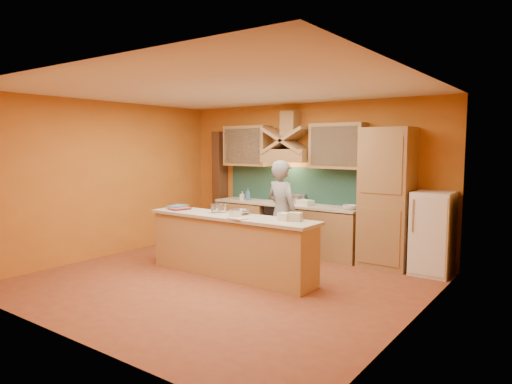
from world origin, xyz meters
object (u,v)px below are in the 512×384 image
Objects in this scene: person at (282,213)px; kitchen_scale at (235,214)px; fridge at (433,233)px; mixing_bowl at (241,212)px; stove at (286,228)px.

person is 13.15× the size of kitchen_scale.
fridge is 9.67× the size of kitchen_scale.
fridge is 0.74× the size of person.
fridge reaches higher than kitchen_scale.
kitchen_scale is 0.47× the size of mixing_bowl.
stove is 3.15× the size of mixing_bowl.
kitchen_scale reaches higher than stove.
fridge reaches higher than stove.
person is at bearing 100.09° from kitchen_scale.
mixing_bowl is (-0.14, 0.31, -0.02)m from kitchen_scale.
fridge is 3.09m from kitchen_scale.
stove is at bearing 115.24° from kitchen_scale.
fridge is (2.70, 0.00, 0.20)m from stove.
kitchen_scale is at bearing -78.75° from stove.
person is at bearing -158.03° from fridge.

